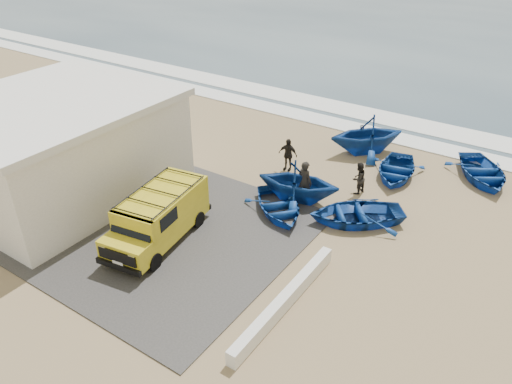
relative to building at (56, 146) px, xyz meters
The scene contains 17 objects.
ground 8.06m from the building, 14.93° to the left, with size 160.00×160.00×0.00m, color #967E57.
slab 5.90m from the building, ahead, with size 12.00×10.00×0.05m, color #3F3C3A.
ocean 58.52m from the building, 82.63° to the left, with size 180.00×88.00×0.01m, color #385166.
surf_line 16.02m from the building, 61.82° to the left, with size 180.00×1.60×0.06m, color white.
surf_wash 18.25m from the building, 65.56° to the left, with size 180.00×2.20×0.04m, color white.
building is the anchor object (origin of this frame).
parapet 12.68m from the building, ahead, with size 0.35×6.00×0.55m, color silver.
van 6.59m from the building, ahead, with size 2.59×5.05×2.07m.
boat_near_left 10.21m from the building, 21.63° to the left, with size 2.47×3.46×0.72m, color #134195.
boat_near_right 13.39m from the building, 21.94° to the left, with size 2.79×3.91×0.81m, color #134195.
boat_mid_left 10.82m from the building, 28.24° to the left, with size 3.12×3.61×1.90m, color #134195.
boat_mid_right 15.71m from the building, 38.09° to the left, with size 2.55×3.58×0.74m, color #134195.
boat_far_left 15.16m from the building, 48.67° to the left, with size 3.39×3.93×2.07m, color #134195.
boat_far_right 19.71m from the building, 36.46° to the left, with size 2.78×3.89×0.81m, color #134195.
fisherman_front 11.10m from the building, 27.98° to the left, with size 0.72×0.47×1.96m, color black.
fisherman_middle 13.55m from the building, 32.28° to the left, with size 0.73×0.57×1.51m, color black.
fisherman_back 10.66m from the building, 44.12° to the left, with size 0.97×0.40×1.65m, color black.
Camera 1 is at (11.04, -13.66, 11.55)m, focal length 35.00 mm.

